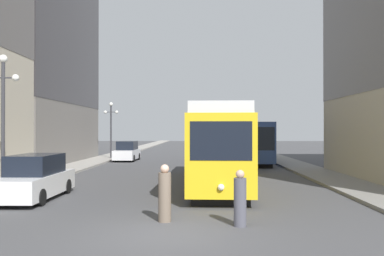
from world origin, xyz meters
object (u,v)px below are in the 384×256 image
(transit_bus, at_px, (251,140))
(pedestrian_crossing_near, at_px, (165,195))
(parked_car_left_mid, at_px, (127,152))
(pedestrian_crossing_far, at_px, (240,200))
(lamp_post_left_far, at_px, (111,121))
(streetcar, at_px, (219,144))
(parked_car_left_near, at_px, (35,178))
(lamp_post_left_near, at_px, (3,102))

(transit_bus, height_order, pedestrian_crossing_near, transit_bus)
(parked_car_left_mid, bearing_deg, pedestrian_crossing_near, -76.16)
(pedestrian_crossing_far, relative_size, lamp_post_left_far, 0.31)
(streetcar, height_order, pedestrian_crossing_near, streetcar)
(lamp_post_left_far, bearing_deg, transit_bus, -16.30)
(parked_car_left_near, xyz_separation_m, pedestrian_crossing_far, (7.94, -4.74, -0.07))
(transit_bus, relative_size, parked_car_left_mid, 2.69)
(pedestrian_crossing_near, height_order, pedestrian_crossing_far, pedestrian_crossing_near)
(streetcar, distance_m, transit_bus, 15.23)
(transit_bus, xyz_separation_m, lamp_post_left_far, (-13.07, 3.82, 1.75))
(parked_car_left_near, xyz_separation_m, lamp_post_left_far, (-1.90, 23.47, 2.86))
(lamp_post_left_far, bearing_deg, lamp_post_left_near, -90.00)
(parked_car_left_near, distance_m, pedestrian_crossing_near, 7.04)
(lamp_post_left_near, bearing_deg, transit_bus, 54.69)
(parked_car_left_mid, xyz_separation_m, pedestrian_crossing_far, (7.94, -26.36, -0.07))
(parked_car_left_mid, distance_m, pedestrian_crossing_near, 26.40)
(streetcar, relative_size, lamp_post_left_near, 2.36)
(parked_car_left_mid, distance_m, lamp_post_left_near, 20.77)
(transit_bus, distance_m, pedestrian_crossing_near, 24.46)
(pedestrian_crossing_near, relative_size, lamp_post_left_near, 0.29)
(pedestrian_crossing_far, distance_m, lamp_post_left_near, 11.95)
(lamp_post_left_near, height_order, lamp_post_left_far, lamp_post_left_near)
(streetcar, distance_m, lamp_post_left_far, 21.07)
(streetcar, bearing_deg, lamp_post_left_far, 119.20)
(lamp_post_left_far, bearing_deg, pedestrian_crossing_near, -74.66)
(parked_car_left_near, bearing_deg, lamp_post_left_near, 147.83)
(streetcar, relative_size, pedestrian_crossing_far, 8.54)
(transit_bus, distance_m, lamp_post_left_near, 22.71)
(streetcar, height_order, lamp_post_left_near, lamp_post_left_near)
(pedestrian_crossing_far, bearing_deg, parked_car_left_mid, 139.96)
(transit_bus, height_order, parked_car_left_near, transit_bus)
(lamp_post_left_far, bearing_deg, pedestrian_crossing_far, -70.76)
(parked_car_left_near, height_order, lamp_post_left_near, lamp_post_left_near)
(parked_car_left_near, bearing_deg, transit_bus, 60.25)
(pedestrian_crossing_far, bearing_deg, parked_car_left_near, -177.66)
(transit_bus, height_order, lamp_post_left_near, lamp_post_left_near)
(streetcar, bearing_deg, pedestrian_crossing_near, -101.07)
(parked_car_left_mid, bearing_deg, parked_car_left_near, -88.59)
(transit_bus, bearing_deg, parked_car_left_mid, 171.16)
(lamp_post_left_near, bearing_deg, lamp_post_left_far, 90.00)
(parked_car_left_mid, relative_size, lamp_post_left_near, 0.75)
(pedestrian_crossing_near, relative_size, lamp_post_left_far, 0.33)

